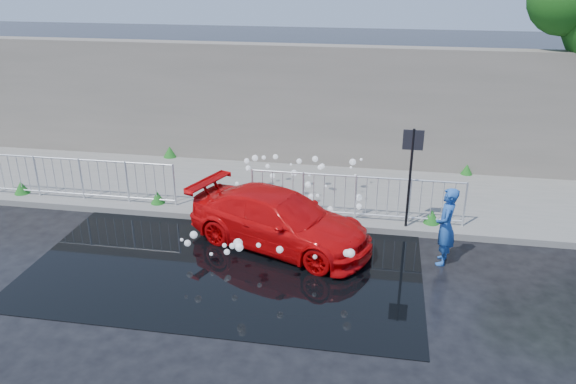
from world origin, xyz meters
name	(u,v)px	position (x,y,z in m)	size (l,w,h in m)	color
ground	(189,286)	(0.00, 0.00, 0.00)	(90.00, 90.00, 0.00)	black
pavement	(249,187)	(0.00, 5.00, 0.07)	(30.00, 4.00, 0.15)	slate
curb	(230,218)	(0.00, 3.00, 0.08)	(30.00, 0.25, 0.16)	slate
retaining_wall	(265,104)	(0.00, 7.20, 1.90)	(30.00, 0.60, 3.50)	#655F55
puddle	(228,263)	(0.50, 1.00, 0.01)	(8.00, 5.00, 0.01)	black
sign_post	(411,163)	(4.20, 3.10, 1.72)	(0.45, 0.06, 2.50)	black
railing_left	(81,177)	(-4.00, 3.35, 0.74)	(5.05, 0.05, 1.10)	silver
railing_right	(356,196)	(3.00, 3.35, 0.74)	(5.05, 0.05, 1.10)	silver
weeds	(237,186)	(-0.20, 4.49, 0.32)	(12.17, 3.93, 0.35)	#154F17
water_spray	(289,196)	(1.45, 3.07, 0.72)	(3.60, 5.51, 0.90)	white
red_car	(280,220)	(1.43, 1.99, 0.61)	(1.70, 4.19, 1.22)	red
person	(446,226)	(4.93, 1.80, 0.84)	(0.61, 0.40, 1.68)	#2154A9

